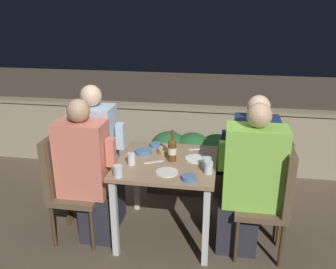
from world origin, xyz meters
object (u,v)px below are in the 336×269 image
(chair_left_near, at_px, (66,179))
(person_blue_shirt, at_px, (99,156))
(chair_right_near, at_px, (274,193))
(chair_left_far, at_px, (79,165))
(person_green_blouse, at_px, (249,182))
(person_coral_top, at_px, (87,173))
(person_navy_jumper, at_px, (250,167))
(chair_right_far, at_px, (272,178))
(beer_bottle, at_px, (172,149))

(chair_left_near, distance_m, person_blue_shirt, 0.37)
(person_blue_shirt, distance_m, chair_right_near, 1.58)
(chair_left_far, height_order, person_green_blouse, person_green_blouse)
(chair_left_near, height_order, person_green_blouse, person_green_blouse)
(person_coral_top, relative_size, person_navy_jumper, 0.99)
(person_blue_shirt, bearing_deg, chair_right_near, -9.13)
(person_blue_shirt, relative_size, person_green_blouse, 1.02)
(chair_left_far, height_order, chair_right_far, same)
(person_green_blouse, height_order, person_navy_jumper, person_green_blouse)
(chair_right_far, bearing_deg, person_green_blouse, -128.69)
(chair_right_near, xyz_separation_m, beer_bottle, (-0.85, 0.14, 0.27))
(person_green_blouse, xyz_separation_m, beer_bottle, (-0.65, 0.14, 0.18))
(chair_left_far, height_order, person_navy_jumper, person_navy_jumper)
(chair_right_near, height_order, person_green_blouse, person_green_blouse)
(person_coral_top, height_order, chair_left_far, person_coral_top)
(person_blue_shirt, bearing_deg, chair_left_near, -122.81)
(chair_left_near, distance_m, beer_bottle, 0.96)
(beer_bottle, bearing_deg, person_blue_shirt, 170.88)
(chair_left_near, relative_size, chair_right_near, 1.00)
(person_coral_top, relative_size, person_green_blouse, 0.99)
(person_navy_jumper, bearing_deg, chair_left_far, -179.26)
(person_green_blouse, bearing_deg, chair_left_far, 170.86)
(person_coral_top, xyz_separation_m, person_blue_shirt, (-0.01, 0.30, 0.03))
(beer_bottle, bearing_deg, person_coral_top, -164.98)
(chair_left_far, relative_size, person_green_blouse, 0.74)
(person_coral_top, distance_m, chair_right_near, 1.55)
(chair_right_near, bearing_deg, chair_left_near, -178.33)
(person_coral_top, height_order, person_green_blouse, person_green_blouse)
(person_blue_shirt, height_order, chair_right_near, person_blue_shirt)
(person_coral_top, relative_size, chair_right_far, 1.33)
(chair_right_far, bearing_deg, chair_left_far, -179.34)
(chair_right_far, height_order, beer_bottle, beer_bottle)
(chair_right_near, bearing_deg, person_green_blouse, 180.00)
(person_green_blouse, relative_size, person_navy_jumper, 1.01)
(chair_left_near, bearing_deg, chair_right_far, 10.32)
(person_coral_top, xyz_separation_m, chair_left_far, (-0.21, 0.30, -0.08))
(person_coral_top, distance_m, person_blue_shirt, 0.30)
(person_navy_jumper, height_order, beer_bottle, person_navy_jumper)
(chair_right_near, distance_m, person_navy_jumper, 0.34)
(beer_bottle, bearing_deg, person_navy_jumper, 11.42)
(person_blue_shirt, height_order, beer_bottle, person_blue_shirt)
(chair_left_far, xyz_separation_m, beer_bottle, (0.90, -0.11, 0.27))
(person_blue_shirt, height_order, person_green_blouse, person_blue_shirt)
(person_navy_jumper, bearing_deg, chair_right_near, -55.53)
(beer_bottle, bearing_deg, person_green_blouse, -11.90)
(chair_right_far, relative_size, person_navy_jumper, 0.75)
(chair_left_far, bearing_deg, beer_bottle, -7.13)
(chair_right_near, distance_m, chair_right_far, 0.27)
(chair_right_far, distance_m, beer_bottle, 0.91)
(chair_left_near, xyz_separation_m, person_green_blouse, (1.55, 0.05, 0.08))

